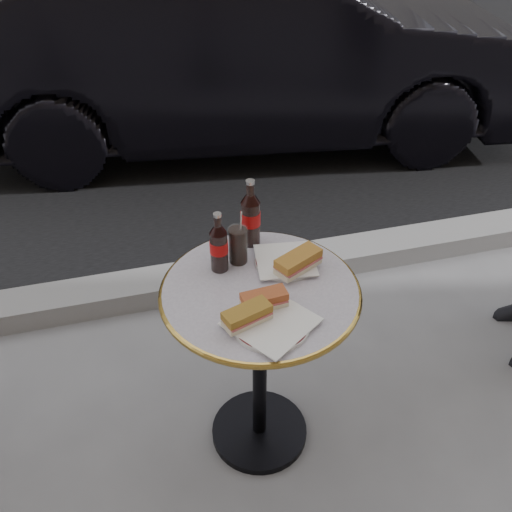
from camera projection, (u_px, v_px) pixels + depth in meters
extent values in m
plane|color=gray|center=(259.00, 433.00, 2.19)|extent=(80.00, 80.00, 0.00)
cube|color=black|center=(136.00, 42.00, 6.02)|extent=(40.00, 8.00, 0.00)
cube|color=gray|center=(212.00, 278.00, 2.85)|extent=(40.00, 0.20, 0.12)
cylinder|color=silver|center=(271.00, 324.00, 1.61)|extent=(0.30, 0.30, 0.01)
cylinder|color=silver|center=(285.00, 262.00, 1.84)|extent=(0.25, 0.25, 0.01)
cube|color=olive|center=(247.00, 316.00, 1.59)|extent=(0.15, 0.10, 0.05)
cube|color=#AC522B|center=(264.00, 300.00, 1.65)|extent=(0.14, 0.07, 0.05)
cube|color=#AC722B|center=(298.00, 262.00, 1.78)|extent=(0.17, 0.13, 0.05)
cylinder|color=black|center=(238.00, 245.00, 1.81)|extent=(0.08, 0.08, 0.13)
imported|color=black|center=(243.00, 45.00, 3.85)|extent=(1.93, 4.16, 1.32)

